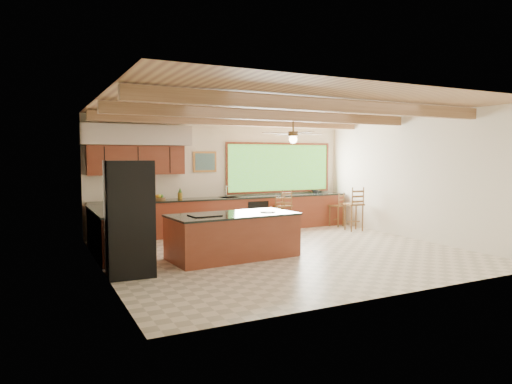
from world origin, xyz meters
name	(u,v)px	position (x,y,z in m)	size (l,w,h in m)	color
ground	(284,252)	(0.00, 0.00, 0.00)	(7.20, 7.20, 0.00)	beige
room_shell	(263,146)	(-0.17, 0.65, 2.21)	(7.27, 6.54, 3.02)	white
counter_run	(205,218)	(-0.82, 2.52, 0.46)	(7.12, 3.10, 1.22)	brown
island	(233,236)	(-1.14, 0.04, 0.44)	(2.57, 1.34, 0.89)	brown
refrigerator	(129,218)	(-3.22, -0.41, 0.96)	(0.79, 0.77, 1.92)	black
bar_stool_a	(284,206)	(1.36, 2.39, 0.66)	(0.45, 0.45, 1.11)	brown
bar_stool_b	(277,210)	(1.11, 2.30, 0.59)	(0.41, 0.41, 1.00)	brown
bar_stool_c	(338,206)	(3.13, 2.40, 0.57)	(0.45, 0.45, 0.97)	brown
bar_stool_d	(356,205)	(3.08, 1.54, 0.70)	(0.48, 0.48, 1.18)	brown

